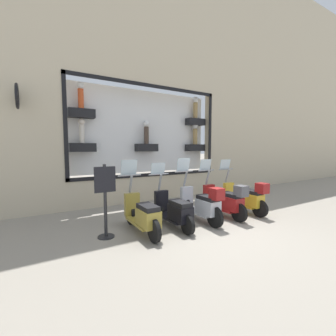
% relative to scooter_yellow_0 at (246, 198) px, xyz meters
% --- Properties ---
extents(ground_plane, '(120.00, 120.00, 0.00)m').
position_rel_scooter_yellow_0_xyz_m(ground_plane, '(-0.51, 1.74, -0.47)').
color(ground_plane, gray).
extents(building_facade, '(1.25, 36.00, 10.28)m').
position_rel_scooter_yellow_0_xyz_m(building_facade, '(3.09, 1.74, 4.79)').
color(building_facade, beige).
rests_on(building_facade, ground_plane).
extents(scooter_yellow_0, '(1.80, 0.61, 1.57)m').
position_rel_scooter_yellow_0_xyz_m(scooter_yellow_0, '(0.00, 0.00, 0.00)').
color(scooter_yellow_0, black).
rests_on(scooter_yellow_0, ground_plane).
extents(scooter_red_1, '(1.80, 0.60, 1.60)m').
position_rel_scooter_yellow_0_xyz_m(scooter_red_1, '(0.00, 0.83, 0.00)').
color(scooter_red_1, black).
rests_on(scooter_red_1, ground_plane).
extents(scooter_silver_2, '(1.80, 0.61, 1.65)m').
position_rel_scooter_yellow_0_xyz_m(scooter_silver_2, '(0.01, 1.67, 0.01)').
color(scooter_silver_2, black).
rests_on(scooter_silver_2, ground_plane).
extents(scooter_black_3, '(1.79, 0.60, 1.54)m').
position_rel_scooter_yellow_0_xyz_m(scooter_black_3, '(0.06, 2.50, -0.05)').
color(scooter_black_3, black).
rests_on(scooter_black_3, ground_plane).
extents(scooter_olive_4, '(1.80, 0.60, 1.65)m').
position_rel_scooter_yellow_0_xyz_m(scooter_olive_4, '(0.06, 3.34, -0.04)').
color(scooter_olive_4, black).
rests_on(scooter_olive_4, ground_plane).
extents(shop_sign_post, '(0.36, 0.45, 1.60)m').
position_rel_scooter_yellow_0_xyz_m(shop_sign_post, '(0.28, 4.11, 0.39)').
color(shop_sign_post, '#232326').
rests_on(shop_sign_post, ground_plane).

